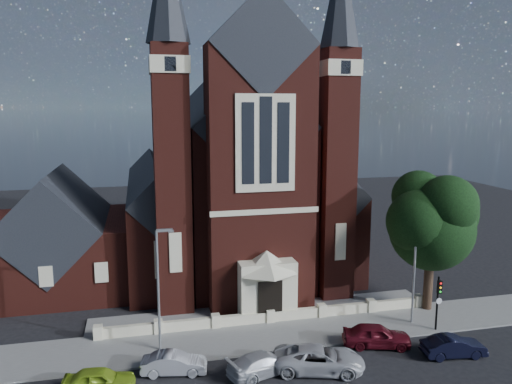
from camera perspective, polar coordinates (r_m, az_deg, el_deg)
ground at (r=45.32m, az=-1.22°, el=-10.40°), size 120.00×120.00×0.00m
pavement_strip at (r=35.92m, az=2.46°, el=-15.99°), size 60.00×5.00×0.12m
forecourt_paving at (r=39.43m, az=0.83°, el=-13.56°), size 26.00×3.00×0.14m
forecourt_wall at (r=37.66m, az=1.60°, el=-14.72°), size 24.00×0.40×0.90m
church at (r=50.90m, az=-3.14°, el=1.33°), size 20.01×34.90×29.20m
parish_hall at (r=46.63m, az=-21.76°, el=-5.37°), size 12.00×12.20×10.24m
street_tree at (r=39.78m, az=19.81°, el=-3.38°), size 6.40×6.60×10.70m
street_lamp_left at (r=32.54m, az=-10.98°, el=-10.18°), size 1.16×0.22×8.09m
street_lamp_right at (r=37.68m, az=17.80°, el=-7.71°), size 1.16×0.22×8.09m
traffic_signal at (r=37.54m, az=20.11°, el=-11.15°), size 0.28×0.42×4.00m
car_lime_van at (r=30.70m, az=-17.46°, el=-19.80°), size 4.03×1.94×1.33m
car_silver_a at (r=31.47m, az=-9.33°, el=-18.76°), size 4.02×1.98×1.27m
car_silver_b at (r=31.07m, az=0.87°, el=-18.97°), size 4.88×3.19×1.31m
car_white_suv at (r=31.53m, az=7.22°, el=-18.39°), size 5.90×3.93×1.50m
car_dark_red at (r=34.97m, az=13.62°, el=-15.64°), size 4.75×2.97×1.51m
car_navy at (r=35.18m, az=21.65°, el=-16.09°), size 4.13×1.81×1.32m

